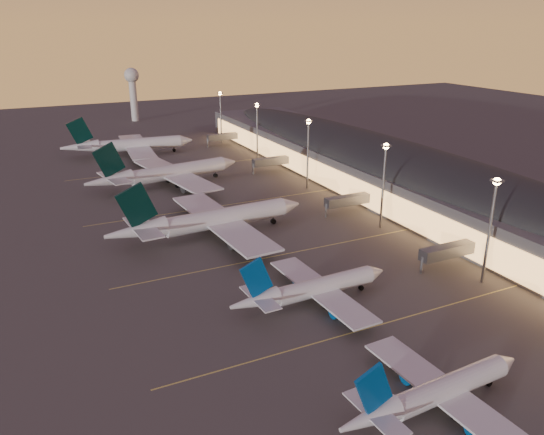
{
  "coord_description": "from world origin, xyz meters",
  "views": [
    {
      "loc": [
        -58.73,
        -80.27,
        58.19
      ],
      "look_at": [
        2.0,
        45.0,
        7.0
      ],
      "focal_mm": 35.0,
      "sensor_mm": 36.0,
      "label": 1
    }
  ],
  "objects_px": {
    "airliner_wide_far": "(129,145)",
    "radar_tower": "(132,85)",
    "airliner_narrow_north": "(312,289)",
    "airliner_wide_mid": "(166,173)",
    "airliner_wide_near": "(211,220)",
    "airliner_narrow_south": "(435,393)"
  },
  "relations": [
    {
      "from": "airliner_wide_mid",
      "to": "airliner_wide_far",
      "type": "distance_m",
      "value": 56.27
    },
    {
      "from": "airliner_wide_far",
      "to": "radar_tower",
      "type": "bearing_deg",
      "value": 80.77
    },
    {
      "from": "airliner_narrow_north",
      "to": "airliner_wide_near",
      "type": "relative_size",
      "value": 0.65
    },
    {
      "from": "airliner_wide_near",
      "to": "airliner_narrow_north",
      "type": "bearing_deg",
      "value": -85.51
    },
    {
      "from": "airliner_wide_far",
      "to": "airliner_narrow_north",
      "type": "bearing_deg",
      "value": -83.01
    },
    {
      "from": "airliner_narrow_north",
      "to": "airliner_wide_far",
      "type": "relative_size",
      "value": 0.65
    },
    {
      "from": "airliner_wide_far",
      "to": "airliner_narrow_south",
      "type": "bearing_deg",
      "value": -83.39
    },
    {
      "from": "airliner_wide_mid",
      "to": "radar_tower",
      "type": "xyz_separation_m",
      "value": [
        20.43,
        149.32,
        16.85
      ]
    },
    {
      "from": "airliner_narrow_south",
      "to": "radar_tower",
      "type": "height_order",
      "value": "radar_tower"
    },
    {
      "from": "airliner_wide_near",
      "to": "airliner_wide_far",
      "type": "relative_size",
      "value": 1.0
    },
    {
      "from": "airliner_narrow_north",
      "to": "airliner_wide_mid",
      "type": "height_order",
      "value": "airliner_wide_mid"
    },
    {
      "from": "airliner_narrow_south",
      "to": "airliner_narrow_north",
      "type": "height_order",
      "value": "airliner_narrow_north"
    },
    {
      "from": "airliner_narrow_south",
      "to": "airliner_wide_near",
      "type": "bearing_deg",
      "value": 91.81
    },
    {
      "from": "airliner_wide_mid",
      "to": "airliner_narrow_south",
      "type": "bearing_deg",
      "value": -97.6
    },
    {
      "from": "airliner_wide_near",
      "to": "airliner_wide_far",
      "type": "distance_m",
      "value": 111.21
    },
    {
      "from": "airliner_wide_far",
      "to": "radar_tower",
      "type": "distance_m",
      "value": 97.31
    },
    {
      "from": "airliner_narrow_north",
      "to": "airliner_wide_mid",
      "type": "xyz_separation_m",
      "value": [
        -4.59,
        101.92,
        1.43
      ]
    },
    {
      "from": "airliner_wide_near",
      "to": "radar_tower",
      "type": "relative_size",
      "value": 1.84
    },
    {
      "from": "airliner_narrow_north",
      "to": "airliner_wide_mid",
      "type": "bearing_deg",
      "value": 90.64
    },
    {
      "from": "airliner_wide_near",
      "to": "airliner_wide_far",
      "type": "xyz_separation_m",
      "value": [
        -0.29,
        111.21,
        0.01
      ]
    },
    {
      "from": "airliner_wide_mid",
      "to": "airliner_wide_far",
      "type": "height_order",
      "value": "airliner_wide_mid"
    },
    {
      "from": "airliner_narrow_south",
      "to": "radar_tower",
      "type": "xyz_separation_m",
      "value": [
        15.48,
        289.59,
        18.48
      ]
    }
  ]
}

